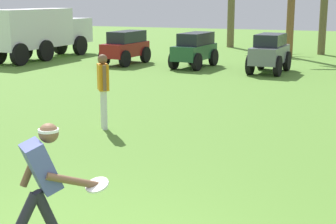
% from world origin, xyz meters
% --- Properties ---
extents(frisbee_thrower, '(0.93, 0.76, 1.42)m').
position_xyz_m(frisbee_thrower, '(-0.38, 0.43, 0.80)').
color(frisbee_thrower, '#23232D').
rests_on(frisbee_thrower, ground_plane).
extents(frisbee_in_flight, '(0.31, 0.31, 0.11)m').
position_xyz_m(frisbee_in_flight, '(0.13, 0.70, 0.74)').
color(frisbee_in_flight, white).
extents(teammate_near_sideline, '(0.36, 0.44, 1.56)m').
position_xyz_m(teammate_near_sideline, '(-2.23, 5.46, 0.94)').
color(teammate_near_sideline, silver).
rests_on(teammate_near_sideline, ground_plane).
extents(parked_car_slot_a, '(1.39, 2.49, 1.34)m').
position_xyz_m(parked_car_slot_a, '(-6.26, 15.32, 0.72)').
color(parked_car_slot_a, maroon).
rests_on(parked_car_slot_a, ground_plane).
extents(parked_car_slot_b, '(1.40, 2.49, 1.34)m').
position_xyz_m(parked_car_slot_b, '(-3.32, 15.35, 0.72)').
color(parked_car_slot_b, '#235133').
rests_on(parked_car_slot_b, ground_plane).
extents(parked_car_slot_c, '(1.32, 2.42, 1.40)m').
position_xyz_m(parked_car_slot_c, '(-0.33, 14.86, 0.74)').
color(parked_car_slot_c, slate).
rests_on(parked_car_slot_c, ground_plane).
extents(box_truck, '(1.79, 5.98, 2.20)m').
position_xyz_m(box_truck, '(-10.43, 15.61, 1.23)').
color(box_truck, silver).
rests_on(box_truck, ground_plane).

